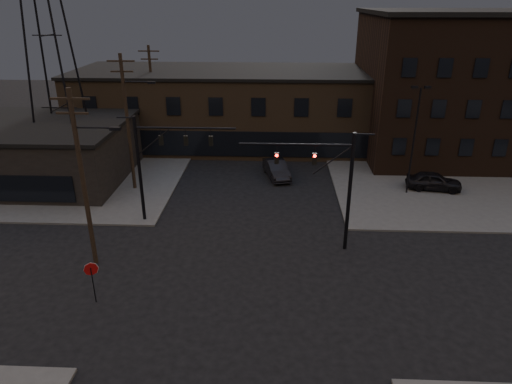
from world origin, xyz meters
TOP-DOWN VIEW (x-y plane):
  - ground at (0.00, 0.00)m, footprint 140.00×140.00m
  - sidewalk_ne at (22.00, 22.00)m, footprint 30.00×30.00m
  - sidewalk_nw at (-22.00, 22.00)m, footprint 30.00×30.00m
  - building_row at (0.00, 28.00)m, footprint 40.00×12.00m
  - building_right at (22.00, 26.00)m, footprint 22.00×16.00m
  - building_left at (-20.00, 16.00)m, footprint 16.00×12.00m
  - traffic_signal_near at (5.36, 4.50)m, footprint 7.12×0.24m
  - traffic_signal_far at (-6.72, 8.00)m, footprint 7.12×0.24m
  - stop_sign at (-8.00, -1.99)m, footprint 0.72×0.33m
  - utility_pole_near at (-9.43, 2.00)m, footprint 3.70×0.28m
  - utility_pole_mid at (-10.44, 14.00)m, footprint 3.70×0.28m
  - utility_pole_far at (-11.50, 26.00)m, footprint 2.20×0.28m
  - transmission_tower at (-18.00, 18.00)m, footprint 7.00×7.00m
  - lot_light_a at (13.00, 14.00)m, footprint 1.50×0.28m
  - lot_light_b at (19.00, 19.00)m, footprint 1.50×0.28m
  - parked_car_lot_a at (15.43, 14.77)m, footprint 4.83×2.58m
  - parked_car_lot_b at (17.93, 20.91)m, footprint 4.76×2.29m
  - car_crossing at (1.88, 17.49)m, footprint 2.82×5.03m

SIDE VIEW (x-z plane):
  - ground at x=0.00m, z-range 0.00..0.00m
  - sidewalk_ne at x=22.00m, z-range 0.00..0.15m
  - sidewalk_nw at x=-22.00m, z-range 0.00..0.15m
  - car_crossing at x=1.88m, z-range 0.00..1.57m
  - parked_car_lot_b at x=17.93m, z-range 0.15..1.49m
  - parked_car_lot_a at x=15.43m, z-range 0.15..1.71m
  - stop_sign at x=-8.00m, z-range 0.60..3.08m
  - building_left at x=-20.00m, z-range 0.00..5.00m
  - building_row at x=0.00m, z-range 0.00..8.00m
  - traffic_signal_near at x=5.36m, z-range 0.93..8.93m
  - traffic_signal_far at x=-6.72m, z-range 1.01..9.01m
  - lot_light_a at x=13.00m, z-range 0.94..10.08m
  - lot_light_b at x=19.00m, z-range 0.94..10.08m
  - utility_pole_far at x=-11.50m, z-range 0.28..11.28m
  - utility_pole_near at x=-9.43m, z-range 0.37..11.37m
  - utility_pole_mid at x=-10.44m, z-range 0.38..11.88m
  - building_right at x=22.00m, z-range 0.00..14.00m
  - transmission_tower at x=-18.00m, z-range 0.00..25.00m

